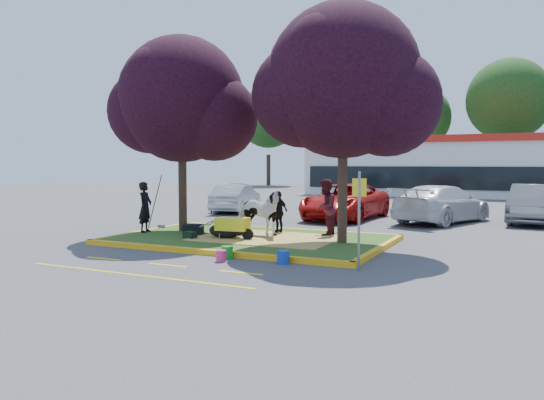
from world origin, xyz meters
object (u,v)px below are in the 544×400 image
at_px(car_black, 234,196).
at_px(car_silver, 236,198).
at_px(cow, 258,213).
at_px(sign_post, 359,211).
at_px(wheelbarrow, 233,224).
at_px(bucket_pink, 221,256).
at_px(bucket_green, 227,252).
at_px(handler, 145,207).
at_px(calf, 225,231).
at_px(bucket_blue, 283,257).

relative_size(car_black, car_silver, 1.03).
distance_m(cow, car_black, 10.91).
relative_size(sign_post, car_black, 0.52).
height_order(wheelbarrow, bucket_pink, wheelbarrow).
height_order(sign_post, bucket_pink, sign_post).
xyz_separation_m(sign_post, bucket_green, (-3.48, 0.07, -1.21)).
bearing_deg(bucket_pink, handler, 149.05).
xyz_separation_m(calf, handler, (-3.10, 0.08, 0.61)).
bearing_deg(car_black, wheelbarrow, -76.04).
bearing_deg(bucket_green, calf, 122.27).
relative_size(calf, sign_post, 0.46).
relative_size(wheelbarrow, bucket_green, 5.37).
relative_size(bucket_green, car_silver, 0.08).
distance_m(sign_post, car_black, 16.04).
height_order(bucket_green, bucket_pink, bucket_green).
height_order(wheelbarrow, sign_post, sign_post).
height_order(cow, bucket_blue, cow).
bearing_deg(handler, bucket_pink, -134.25).
xyz_separation_m(handler, wheelbarrow, (3.42, -0.14, -0.39)).
distance_m(handler, wheelbarrow, 3.45).
bearing_deg(car_silver, handler, 88.21).
height_order(bucket_green, car_black, car_black).
xyz_separation_m(calf, bucket_green, (1.43, -2.26, -0.22)).
relative_size(calf, bucket_pink, 3.71).
xyz_separation_m(cow, bucket_blue, (2.32, -3.19, -0.71)).
bearing_deg(sign_post, car_silver, 107.88).
distance_m(bucket_pink, bucket_blue, 1.56).
height_order(wheelbarrow, bucket_green, wheelbarrow).
distance_m(bucket_blue, car_black, 14.86).
xyz_separation_m(wheelbarrow, bucket_green, (1.10, -2.20, -0.44)).
bearing_deg(calf, bucket_pink, -52.89).
bearing_deg(bucket_green, bucket_blue, -1.12).
height_order(bucket_pink, car_black, car_black).
bearing_deg(cow, car_black, 38.87).
bearing_deg(car_black, cow, -71.92).
bearing_deg(bucket_green, handler, 152.63).
height_order(calf, car_silver, car_silver).
height_order(bucket_blue, car_black, car_black).
xyz_separation_m(bucket_blue, car_black, (-8.37, 12.27, 0.57)).
bearing_deg(cow, wheelbarrow, 164.50).
bearing_deg(cow, handler, 107.35).
distance_m(sign_post, bucket_pink, 3.64).
height_order(handler, bucket_green, handler).
bearing_deg(calf, handler, -173.59).
distance_m(bucket_green, car_black, 14.01).
bearing_deg(bucket_blue, bucket_green, 178.88).
relative_size(handler, car_black, 0.39).
relative_size(calf, bucket_blue, 3.19).
relative_size(handler, bucket_green, 5.19).
relative_size(handler, bucket_pink, 5.90).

